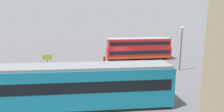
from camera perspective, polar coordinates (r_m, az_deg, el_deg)
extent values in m
plane|color=slate|center=(33.41, 2.60, -1.65)|extent=(160.00, 160.00, 0.00)
cube|color=red|center=(35.28, 7.75, 1.03)|extent=(11.63, 3.26, 1.82)
cube|color=red|center=(35.02, 7.83, 3.78)|extent=(11.28, 3.14, 1.59)
cube|color=black|center=(35.24, 7.76, 1.38)|extent=(11.06, 3.26, 0.64)
cube|color=black|center=(35.01, 7.83, 3.91)|extent=(10.71, 3.13, 0.60)
cube|color=#D85919|center=(35.40, 7.72, -0.02)|extent=(11.41, 3.29, 0.24)
cube|color=#B2B2B7|center=(34.93, 7.86, 5.16)|extent=(11.28, 3.14, 0.10)
cylinder|color=black|center=(34.61, 2.04, -0.35)|extent=(1.15, 2.58, 1.00)
cylinder|color=black|center=(36.42, 12.51, -0.04)|extent=(1.15, 2.58, 1.00)
cube|color=teal|center=(16.39, -10.09, -8.75)|extent=(15.62, 2.91, 3.18)
cube|color=black|center=(16.28, -10.12, -7.69)|extent=(15.00, 2.93, 0.90)
cube|color=gray|center=(15.90, -10.29, -3.01)|extent=(15.31, 2.70, 0.20)
cube|color=black|center=(17.04, -9.89, -14.18)|extent=(15.31, 2.77, 0.25)
cylinder|color=#4C3F2D|center=(30.12, -2.21, -2.25)|extent=(0.14, 0.14, 0.83)
cylinder|color=#4C3F2D|center=(29.92, -2.35, -2.34)|extent=(0.14, 0.14, 0.83)
cylinder|color=maroon|center=(29.86, -2.29, -0.93)|extent=(0.42, 0.42, 0.64)
sphere|color=tan|center=(29.77, -2.30, -0.12)|extent=(0.22, 0.22, 0.22)
cylinder|color=#33384C|center=(25.65, 0.77, -4.61)|extent=(0.14, 0.14, 0.83)
cylinder|color=#33384C|center=(25.44, 0.77, -4.74)|extent=(0.14, 0.14, 0.83)
cylinder|color=black|center=(25.35, 0.77, -3.06)|extent=(0.35, 0.35, 0.64)
sphere|color=tan|center=(25.25, 0.78, -2.11)|extent=(0.23, 0.23, 0.23)
cube|color=gray|center=(27.98, -6.79, -2.02)|extent=(9.26, 0.47, 0.06)
cube|color=gray|center=(28.10, -6.77, -3.01)|extent=(9.26, 0.47, 0.06)
cylinder|color=gray|center=(28.53, 2.59, -2.78)|extent=(0.07, 0.07, 1.05)
cylinder|color=gray|center=(28.10, -6.77, -3.06)|extent=(0.07, 0.07, 1.05)
cylinder|color=gray|center=(28.44, -16.16, -3.26)|extent=(0.07, 0.07, 1.05)
cylinder|color=slate|center=(28.99, -18.42, -1.77)|extent=(0.10, 0.10, 2.38)
cube|color=#D8D84C|center=(28.80, -18.50, -0.34)|extent=(1.22, 0.42, 0.69)
cylinder|color=#4C4C51|center=(28.74, 19.59, 1.66)|extent=(0.16, 0.16, 5.93)
sphere|color=#F2EFCC|center=(28.43, 20.00, 7.86)|extent=(0.36, 0.36, 0.36)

